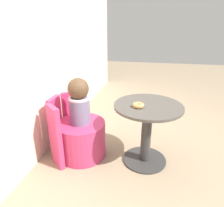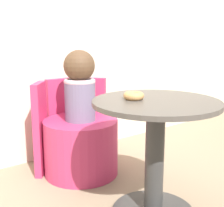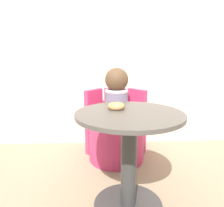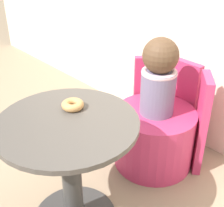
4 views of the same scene
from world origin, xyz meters
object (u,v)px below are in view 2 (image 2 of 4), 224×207
object	(u,v)px
round_table	(155,140)
donut	(134,96)
tub_chair	(81,147)
child_figure	(80,85)

from	to	relation	value
round_table	donut	world-z (taller)	donut
tub_chair	donut	xyz separation A→B (m)	(-0.04, -0.61, 0.47)
donut	child_figure	bearing A→B (deg)	86.01
round_table	tub_chair	size ratio (longest dim) A/B	1.28
child_figure	donut	distance (m)	0.61
round_table	tub_chair	xyz separation A→B (m)	(-0.03, 0.70, -0.23)
child_figure	donut	world-z (taller)	child_figure
round_table	child_figure	xyz separation A→B (m)	(-0.03, 0.70, 0.21)
round_table	child_figure	distance (m)	0.73
tub_chair	donut	size ratio (longest dim) A/B	4.77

